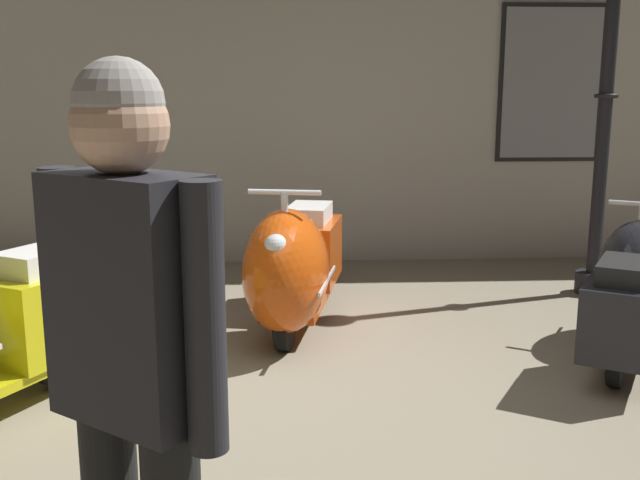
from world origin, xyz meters
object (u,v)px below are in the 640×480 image
Objects in this scene: scooter_2 at (632,288)px; visitor_1 at (133,360)px; scooter_1 at (294,266)px; lamppost at (607,92)px.

scooter_2 is 3.78m from visitor_1.
scooter_1 is 2.94m from lamppost.
scooter_1 is at bearing -160.09° from lamppost.
scooter_2 is at bearing 88.19° from scooter_1.
lamppost reaches higher than scooter_2.
lamppost reaches higher than visitor_1.
scooter_2 is 0.51× the size of lamppost.
lamppost is (2.53, 0.92, 1.19)m from scooter_1.
scooter_1 is 1.02× the size of visitor_1.
lamppost reaches higher than scooter_1.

